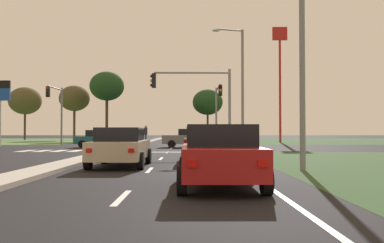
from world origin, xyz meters
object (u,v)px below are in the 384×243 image
Objects in this scene: traffic_signal_near_right at (200,94)px; car_maroon_second at (205,144)px; car_beige_eighth at (121,147)px; street_lamp_near at (301,5)px; car_teal_seventh at (101,139)px; pedestrian_at_median at (146,132)px; fuel_price_totem at (0,98)px; car_silver_fourth at (203,142)px; car_red_fifth at (220,155)px; treeline_third at (107,86)px; treeline_fourth at (208,102)px; treeline_near at (25,101)px; fastfood_pole_sign at (280,60)px; treeline_second at (74,99)px; street_lamp_second at (240,82)px; traffic_signal_far_right at (218,104)px; car_grey_sixth at (189,138)px; car_blue_near at (135,136)px; car_white_third at (126,136)px; traffic_signal_far_left at (57,105)px.

car_maroon_second is at bearing -90.06° from traffic_signal_near_right.
car_beige_eighth is 0.43× the size of street_lamp_near.
pedestrian_at_median reaches higher than car_teal_seventh.
car_silver_fourth is at bearing -35.88° from fuel_price_totem.
car_red_fifth is at bearing -56.57° from fuel_price_totem.
treeline_fourth is (15.00, 4.03, -2.04)m from treeline_third.
treeline_near reaches higher than car_beige_eighth.
fastfood_pole_sign reaches higher than car_teal_seventh.
treeline_second is 6.76m from treeline_third.
street_lamp_second is 21.80m from fastfood_pole_sign.
traffic_signal_far_right is 10.25m from pedestrian_at_median.
street_lamp_near is (3.14, 4.06, 5.00)m from car_red_fifth.
street_lamp_second reaches higher than fuel_price_totem.
car_silver_fourth is 1.04× the size of car_teal_seventh.
car_silver_fourth is at bearing -175.80° from car_grey_sixth.
car_blue_near reaches higher than car_teal_seventh.
car_white_third is 0.29× the size of fastfood_pole_sign.
car_grey_sixth is 7.42m from car_teal_seventh.
car_teal_seventh is at bearing 89.86° from car_blue_near.
treeline_fourth is at bearing 87.66° from car_red_fifth.
treeline_second is at bearing 179.19° from pedestrian_at_median.
car_grey_sixth is at bearing -19.10° from traffic_signal_far_left.
treeline_third reaches higher than traffic_signal_near_right.
traffic_signal_far_right is 24.27m from street_lamp_near.
street_lamp_second is 21.83m from fuel_price_totem.
treeline_second is (-20.42, 25.32, 2.47)m from traffic_signal_far_right.
car_silver_fourth is 0.43× the size of treeline_third.
car_white_third is (0.18, -8.96, 0.00)m from car_blue_near.
traffic_signal_far_right is 0.54× the size of street_lamp_near.
car_grey_sixth is 0.53× the size of treeline_second.
car_teal_seventh is 0.50× the size of treeline_second.
car_blue_near is 1.08× the size of car_white_third.
street_lamp_near reaches higher than pedestrian_at_median.
treeline_second is 0.83× the size of treeline_third.
traffic_signal_far_right reaches higher than car_red_fifth.
traffic_signal_far_left is at bearing 123.57° from street_lamp_near.
street_lamp_second is at bearing -88.65° from treeline_fourth.
street_lamp_near reaches higher than treeline_fourth.
fuel_price_totem is (-19.68, -1.37, 0.39)m from traffic_signal_far_right.
fuel_price_totem is (-12.29, -7.95, 3.04)m from pedestrian_at_median.
treeline_third is (-12.79, 50.21, 7.15)m from car_red_fifth.
car_grey_sixth is at bearing 91.68° from car_red_fifth.
pedestrian_at_median reaches higher than car_blue_near.
car_maroon_second is at bearing -73.06° from treeline_third.
car_teal_seventh is 31.54m from treeline_second.
fuel_price_totem is at bearing 124.39° from car_beige_eighth.
car_teal_seventh is 7.46m from traffic_signal_far_left.
car_maroon_second is 24.46m from traffic_signal_far_left.
pedestrian_at_median is at bearing 101.55° from car_maroon_second.
fastfood_pole_sign is 25.46m from treeline_third.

